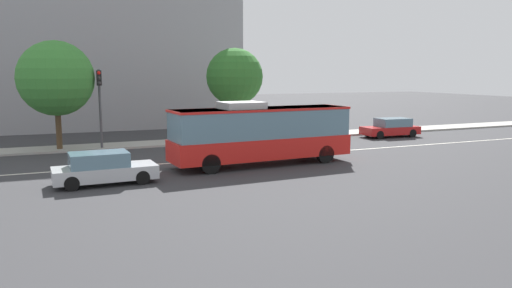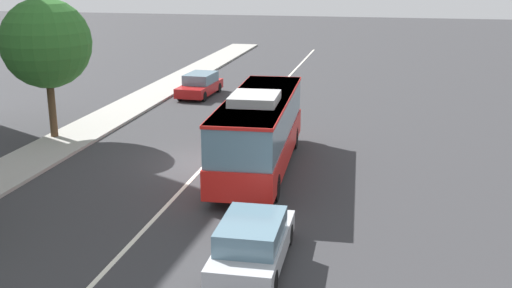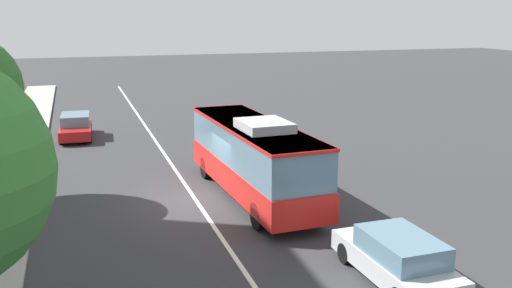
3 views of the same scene
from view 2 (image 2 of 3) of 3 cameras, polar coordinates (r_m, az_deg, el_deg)
ground_plane at (r=27.13m, az=-4.44°, el=-1.70°), size 160.00×160.00×0.00m
sidewalk_kerb at (r=30.08m, az=-18.43°, el=-0.57°), size 80.00×2.72×0.14m
lane_centre_line at (r=27.13m, az=-4.44°, el=-1.68°), size 76.00×0.16×0.01m
transit_bus at (r=25.58m, az=0.30°, el=1.47°), size 10.11×2.98×3.46m
sedan_silver at (r=17.81m, az=-0.31°, el=-8.96°), size 4.54×1.90×1.46m
sedan_red at (r=40.92m, az=-5.14°, el=5.40°), size 4.58×2.01×1.46m
street_tree_kerbside_centre at (r=31.40m, az=-18.62°, el=8.70°), size 4.26×4.26×6.82m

